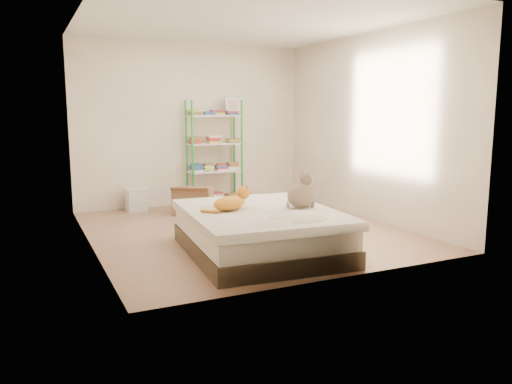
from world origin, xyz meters
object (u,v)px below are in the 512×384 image
grey_cat (301,190)px  white_bin (136,199)px  cardboard_box (193,201)px  shelf_unit (215,153)px  bed (260,231)px  orange_cat (229,201)px

grey_cat → white_bin: grey_cat is taller
grey_cat → cardboard_box: bearing=9.2°
grey_cat → shelf_unit: size_ratio=0.22×
grey_cat → bed: bearing=76.8°
shelf_unit → white_bin: (-1.30, -0.03, -0.66)m
grey_cat → white_bin: bearing=20.3°
orange_cat → white_bin: bearing=78.3°
bed → cardboard_box: size_ratio=2.74×
cardboard_box → white_bin: size_ratio=2.00×
shelf_unit → orange_cat: bearing=-107.7°
grey_cat → orange_cat: bearing=74.9°
white_bin → shelf_unit: bearing=1.4°
orange_cat → grey_cat: grey_cat is taller
cardboard_box → shelf_unit: bearing=76.8°
bed → shelf_unit: (0.60, 2.93, 0.60)m
orange_cat → shelf_unit: shelf_unit is taller
grey_cat → cardboard_box: size_ratio=0.53×
shelf_unit → bed: bearing=-101.5°
orange_cat → grey_cat: (0.76, -0.19, 0.10)m
bed → white_bin: bed is taller
orange_cat → white_bin: 2.86m
grey_cat → shelf_unit: bearing=-3.6°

